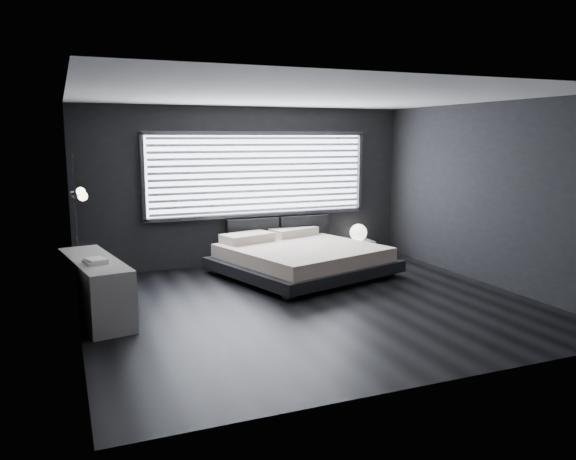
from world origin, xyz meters
name	(u,v)px	position (x,y,z in m)	size (l,w,h in m)	color
room	(312,203)	(0.00, 0.00, 1.40)	(6.04, 6.00, 2.80)	black
window	(259,174)	(0.20, 2.70, 1.61)	(4.14, 0.09, 1.52)	white
headboard	(279,231)	(0.54, 2.64, 0.57)	(1.96, 0.16, 0.52)	black
sconce_near	(82,196)	(-2.88, 0.05, 1.60)	(0.18, 0.11, 0.11)	silver
sconce_far	(80,192)	(-2.88, 0.65, 1.60)	(0.18, 0.11, 0.11)	silver
wall_art_upper	(74,178)	(-2.98, -0.55, 1.85)	(0.01, 0.48, 0.48)	#47474C
wall_art_lower	(76,220)	(-2.98, -0.30, 1.38)	(0.01, 0.48, 0.48)	#47474C
bed	(301,257)	(0.53, 1.59, 0.30)	(3.03, 2.95, 0.64)	black
nightstand	(358,249)	(2.11, 2.46, 0.16)	(0.54, 0.45, 0.31)	white
orb_lamp	(358,232)	(2.09, 2.43, 0.48)	(0.33, 0.33, 0.33)	white
dresser	(95,287)	(-2.78, 0.55, 0.38)	(0.84, 1.94, 0.75)	white
book_stack	(95,261)	(-2.77, 0.26, 0.78)	(0.30, 0.36, 0.06)	white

